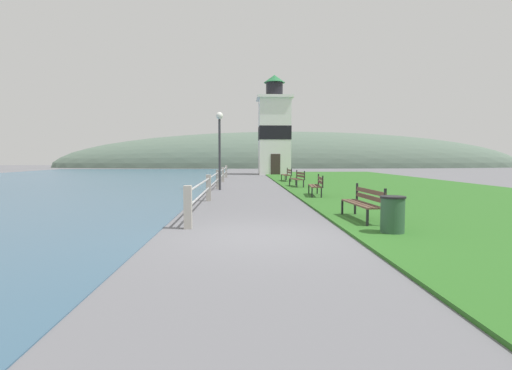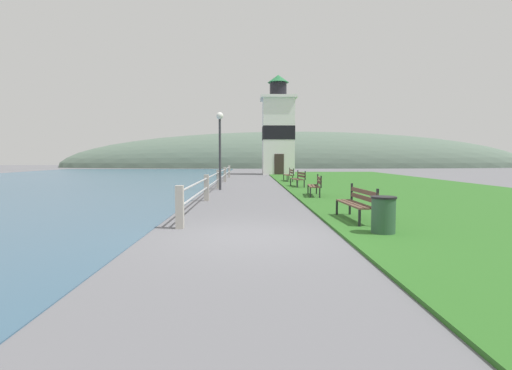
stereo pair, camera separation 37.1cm
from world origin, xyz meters
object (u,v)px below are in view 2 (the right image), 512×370
(lamp_post, at_px, (220,136))
(park_bench_midway, at_px, (316,184))
(park_bench_near, at_px, (358,201))
(park_bench_by_lighthouse, at_px, (289,174))
(trash_bin, at_px, (383,216))
(park_bench_far, at_px, (299,178))
(lighthouse, at_px, (278,131))

(lamp_post, bearing_deg, park_bench_midway, -41.87)
(park_bench_near, xyz_separation_m, park_bench_by_lighthouse, (-0.02, 17.07, -0.00))
(park_bench_midway, bearing_deg, park_bench_near, 95.33)
(trash_bin, bearing_deg, park_bench_far, 90.37)
(park_bench_midway, distance_m, trash_bin, 8.28)
(park_bench_far, relative_size, park_bench_by_lighthouse, 0.89)
(lighthouse, xyz_separation_m, trash_bin, (-0.02, -30.89, -3.80))
(park_bench_far, bearing_deg, lighthouse, -97.57)
(lighthouse, xyz_separation_m, lamp_post, (-4.35, -18.78, -1.49))
(park_bench_near, bearing_deg, park_bench_midway, -92.99)
(park_bench_near, relative_size, trash_bin, 2.40)
(park_bench_midway, bearing_deg, lighthouse, -84.73)
(park_bench_far, distance_m, lighthouse, 17.67)
(lighthouse, relative_size, lamp_post, 2.44)
(park_bench_near, xyz_separation_m, park_bench_midway, (0.01, 6.49, -0.00))
(trash_bin, height_order, lamp_post, lamp_post)
(park_bench_midway, distance_m, park_bench_far, 5.34)
(lamp_post, bearing_deg, park_bench_by_lighthouse, 57.80)
(lamp_post, bearing_deg, lighthouse, 76.97)
(park_bench_midway, bearing_deg, trash_bin, 95.75)
(park_bench_midway, xyz_separation_m, trash_bin, (0.04, -8.27, -0.11))
(trash_bin, relative_size, lamp_post, 0.21)
(lighthouse, bearing_deg, park_bench_near, -90.16)
(park_bench_far, height_order, trash_bin, park_bench_far)
(park_bench_near, relative_size, lamp_post, 0.51)
(park_bench_midway, height_order, park_bench_far, same)
(park_bench_near, relative_size, park_bench_by_lighthouse, 1.07)
(lighthouse, bearing_deg, lamp_post, -103.03)
(park_bench_far, height_order, lamp_post, lamp_post)
(park_bench_near, relative_size, park_bench_midway, 1.11)
(park_bench_midway, xyz_separation_m, park_bench_by_lighthouse, (-0.03, 10.58, 0.00))
(park_bench_near, xyz_separation_m, trash_bin, (0.06, -1.79, -0.12))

